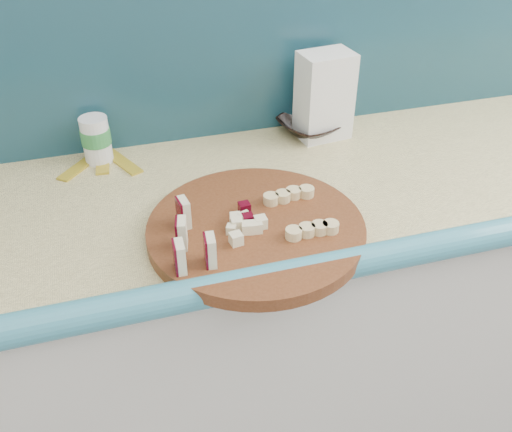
{
  "coord_description": "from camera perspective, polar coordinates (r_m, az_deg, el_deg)",
  "views": [
    {
      "loc": [
        -0.33,
        0.47,
        1.6
      ],
      "look_at": [
        -0.08,
        1.33,
        0.96
      ],
      "focal_mm": 40.0,
      "sensor_mm": 36.0,
      "label": 1
    }
  ],
  "objects": [
    {
      "name": "flour_bag",
      "position": [
        1.47,
        6.85,
        11.84
      ],
      "size": [
        0.14,
        0.11,
        0.22
      ],
      "primitive_type": "cube",
      "rotation": [
        0.0,
        0.0,
        0.12
      ],
      "color": "white",
      "rests_on": "kitchen_counter"
    },
    {
      "name": "brown_bowl",
      "position": [
        1.51,
        5.55,
        8.96
      ],
      "size": [
        0.21,
        0.21,
        0.04
      ],
      "primitive_type": "imported",
      "rotation": [
        0.0,
        0.0,
        0.37
      ],
      "color": "black",
      "rests_on": "kitchen_counter"
    },
    {
      "name": "apple_chunks",
      "position": [
        1.11,
        -1.31,
        -0.67
      ],
      "size": [
        0.07,
        0.08,
        0.02
      ],
      "color": "#FEF6CB",
      "rests_on": "cutting_board"
    },
    {
      "name": "banana_slices",
      "position": [
        1.14,
        4.41,
        0.46
      ],
      "size": [
        0.12,
        0.17,
        0.02
      ],
      "color": "#DDC487",
      "rests_on": "cutting_board"
    },
    {
      "name": "kitchen_counter",
      "position": [
        1.6,
        4.5,
        -10.27
      ],
      "size": [
        2.2,
        0.63,
        0.91
      ],
      "color": "silver",
      "rests_on": "ground"
    },
    {
      "name": "backsplash",
      "position": [
        1.46,
        1.73,
        17.87
      ],
      "size": [
        2.2,
        0.02,
        0.5
      ],
      "primitive_type": "cube",
      "color": "teal",
      "rests_on": "kitchen_counter"
    },
    {
      "name": "apple_wedges",
      "position": [
        1.05,
        -6.77,
        -2.18
      ],
      "size": [
        0.08,
        0.17,
        0.06
      ],
      "color": "beige",
      "rests_on": "cutting_board"
    },
    {
      "name": "banana_peel",
      "position": [
        1.42,
        -15.12,
        5.2
      ],
      "size": [
        0.2,
        0.17,
        0.01
      ],
      "rotation": [
        0.0,
        0.0,
        -0.27
      ],
      "color": "gold",
      "rests_on": "kitchen_counter"
    },
    {
      "name": "cutting_board",
      "position": [
        1.13,
        0.0,
        -1.38
      ],
      "size": [
        0.45,
        0.45,
        0.03
      ],
      "primitive_type": "cylinder",
      "rotation": [
        0.0,
        0.0,
        0.04
      ],
      "color": "#4F2610",
      "rests_on": "kitchen_counter"
    },
    {
      "name": "canister",
      "position": [
        1.41,
        -15.7,
        7.44
      ],
      "size": [
        0.07,
        0.07,
        0.11
      ],
      "rotation": [
        0.0,
        0.0,
        -0.11
      ],
      "color": "white",
      "rests_on": "kitchen_counter"
    }
  ]
}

